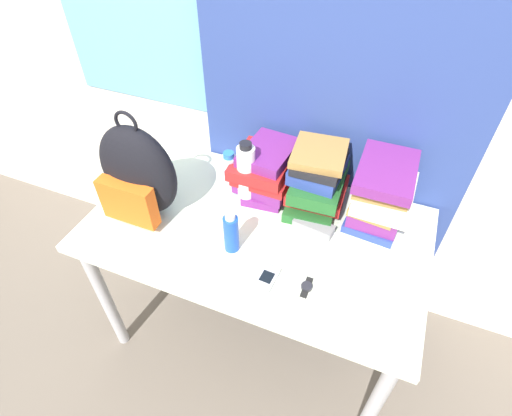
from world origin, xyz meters
The scene contains 14 objects.
ground_plane centered at (0.00, 0.00, 0.00)m, with size 12.00×12.00×0.00m, color #665B51.
wall_back centered at (0.00, 0.80, 1.25)m, with size 6.00×0.06×2.50m.
curtain_blue centered at (0.16, 0.75, 1.25)m, with size 1.06×0.04×2.50m.
desk centered at (0.00, 0.36, 0.64)m, with size 1.25×0.72×0.73m.
backpack centered at (-0.43, 0.28, 0.91)m, with size 0.30×0.19×0.43m.
book_stack_left centered at (-0.04, 0.57, 0.83)m, with size 0.24×0.27×0.21m.
book_stack_center centered at (0.16, 0.57, 0.85)m, with size 0.22×0.29×0.25m.
book_stack_right centered at (0.40, 0.56, 0.86)m, with size 0.21×0.28×0.26m.
water_bottle centered at (-0.17, 0.51, 0.82)m, with size 0.06×0.06×0.20m.
sports_bottle centered at (-0.09, 0.48, 0.86)m, with size 0.07×0.07×0.28m.
sunscreen_bottle centered at (-0.04, 0.23, 0.81)m, with size 0.05×0.05×0.17m.
cell_phone centered at (0.12, 0.15, 0.74)m, with size 0.06×0.10×0.02m.
sunglasses_case centered at (0.20, 0.43, 0.75)m, with size 0.16×0.08×0.04m.
wristwatch centered at (0.25, 0.17, 0.73)m, with size 0.04×0.08×0.01m.
Camera 1 is at (0.39, -0.58, 1.82)m, focal length 28.00 mm.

